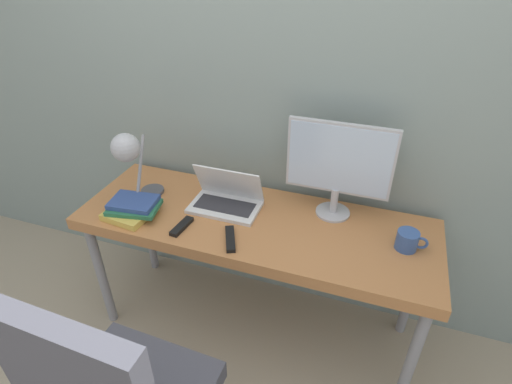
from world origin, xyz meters
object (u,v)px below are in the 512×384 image
(monitor, at_px, (339,164))
(game_controller, at_px, (125,212))
(laptop, at_px, (226,199))
(mug, at_px, (408,240))
(desk_lamp, at_px, (129,153))
(book_stack, at_px, (132,208))

(monitor, relative_size, game_controller, 3.19)
(laptop, height_order, game_controller, laptop)
(laptop, bearing_deg, monitor, 12.85)
(mug, relative_size, game_controller, 0.88)
(monitor, bearing_deg, desk_lamp, -164.72)
(laptop, height_order, desk_lamp, desk_lamp)
(desk_lamp, distance_m, mug, 1.32)
(mug, height_order, game_controller, mug)
(book_stack, xyz_separation_m, game_controller, (-0.03, -0.02, -0.02))
(monitor, height_order, game_controller, monitor)
(laptop, distance_m, desk_lamp, 0.51)
(book_stack, bearing_deg, monitor, 19.80)
(laptop, relative_size, book_stack, 1.30)
(mug, bearing_deg, game_controller, -171.63)
(laptop, distance_m, game_controller, 0.50)
(monitor, xyz_separation_m, mug, (0.35, -0.16, -0.23))
(book_stack, height_order, mug, mug)
(monitor, distance_m, mug, 0.45)
(mug, bearing_deg, laptop, 177.26)
(game_controller, bearing_deg, book_stack, 31.06)
(laptop, distance_m, book_stack, 0.46)
(monitor, height_order, desk_lamp, monitor)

